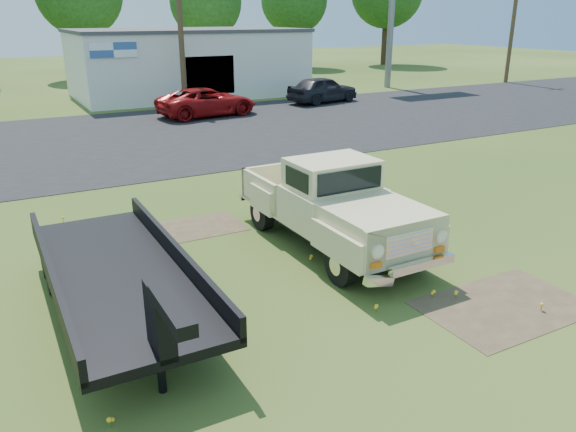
% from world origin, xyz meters
% --- Properties ---
extents(ground, '(140.00, 140.00, 0.00)m').
position_xyz_m(ground, '(0.00, 0.00, 0.00)').
color(ground, '#2E4616').
rests_on(ground, ground).
extents(asphalt_lot, '(90.00, 14.00, 0.02)m').
position_xyz_m(asphalt_lot, '(0.00, 15.00, 0.00)').
color(asphalt_lot, black).
rests_on(asphalt_lot, ground).
extents(dirt_patch_a, '(3.00, 2.00, 0.01)m').
position_xyz_m(dirt_patch_a, '(1.50, -3.00, 0.00)').
color(dirt_patch_a, '#4B3728').
rests_on(dirt_patch_a, ground).
extents(dirt_patch_b, '(2.20, 1.60, 0.01)m').
position_xyz_m(dirt_patch_b, '(-2.00, 3.50, 0.00)').
color(dirt_patch_b, '#4B3728').
rests_on(dirt_patch_b, ground).
extents(commercial_building, '(14.20, 8.20, 4.15)m').
position_xyz_m(commercial_building, '(6.00, 26.99, 2.10)').
color(commercial_building, silver).
rests_on(commercial_building, ground).
extents(utility_pole_mid, '(1.60, 0.30, 9.00)m').
position_xyz_m(utility_pole_mid, '(4.00, 22.00, 4.60)').
color(utility_pole_mid, '#452F20').
rests_on(utility_pole_mid, ground).
extents(utility_pole_east, '(1.60, 0.30, 9.00)m').
position_xyz_m(utility_pole_east, '(30.00, 22.00, 4.60)').
color(utility_pole_east, '#452F20').
rests_on(utility_pole_east, ground).
extents(treeline_e, '(6.08, 6.08, 9.04)m').
position_xyz_m(treeline_e, '(12.00, 39.00, 5.98)').
color(treeline_e, '#372619').
rests_on(treeline_e, ground).
extents(treeline_f, '(6.40, 6.40, 9.52)m').
position_xyz_m(treeline_f, '(22.00, 41.50, 6.30)').
color(treeline_f, '#372619').
rests_on(treeline_f, ground).
extents(vintage_pickup_truck, '(2.23, 5.66, 2.05)m').
position_xyz_m(vintage_pickup_truck, '(0.25, 0.90, 1.03)').
color(vintage_pickup_truck, beige).
rests_on(vintage_pickup_truck, ground).
extents(flatbed_trailer, '(2.22, 6.58, 1.79)m').
position_xyz_m(flatbed_trailer, '(-4.66, 0.08, 0.90)').
color(flatbed_trailer, black).
rests_on(flatbed_trailer, ground).
extents(red_pickup, '(5.42, 3.00, 1.44)m').
position_xyz_m(red_pickup, '(4.08, 18.66, 0.72)').
color(red_pickup, maroon).
rests_on(red_pickup, ground).
extents(dark_sedan, '(4.81, 2.66, 1.55)m').
position_xyz_m(dark_sedan, '(11.83, 19.81, 0.77)').
color(dark_sedan, black).
rests_on(dark_sedan, ground).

